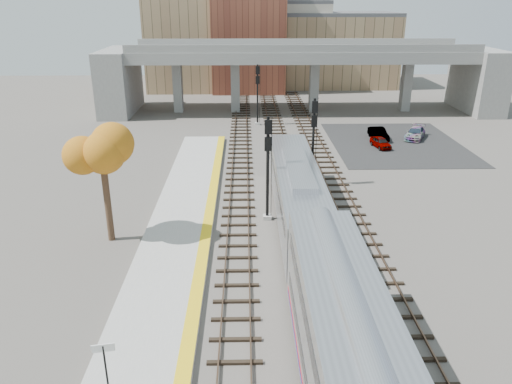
# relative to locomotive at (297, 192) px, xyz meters

# --- Properties ---
(ground) EXTENTS (160.00, 160.00, 0.00)m
(ground) POSITION_rel_locomotive_xyz_m (-1.00, -7.66, -2.28)
(ground) COLOR #47423D
(ground) RESTS_ON ground
(platform) EXTENTS (4.50, 60.00, 0.35)m
(platform) POSITION_rel_locomotive_xyz_m (-8.25, -7.66, -2.10)
(platform) COLOR #9E9E99
(platform) RESTS_ON ground
(yellow_strip) EXTENTS (0.70, 60.00, 0.01)m
(yellow_strip) POSITION_rel_locomotive_xyz_m (-6.35, -7.66, -1.92)
(yellow_strip) COLOR yellow
(yellow_strip) RESTS_ON platform
(tracks) EXTENTS (10.70, 95.00, 0.25)m
(tracks) POSITION_rel_locomotive_xyz_m (-0.07, 4.84, -2.20)
(tracks) COLOR black
(tracks) RESTS_ON ground
(overpass) EXTENTS (54.00, 12.00, 9.50)m
(overpass) POSITION_rel_locomotive_xyz_m (3.92, 37.34, 3.53)
(overpass) COLOR slate
(overpass) RESTS_ON ground
(buildings_far) EXTENTS (43.00, 21.00, 20.60)m
(buildings_far) POSITION_rel_locomotive_xyz_m (0.26, 58.91, 5.60)
(buildings_far) COLOR #9F825C
(buildings_far) RESTS_ON ground
(parking_lot) EXTENTS (14.00, 18.00, 0.04)m
(parking_lot) POSITION_rel_locomotive_xyz_m (13.00, 20.34, -2.26)
(parking_lot) COLOR black
(parking_lot) RESTS_ON ground
(locomotive) EXTENTS (3.02, 19.05, 4.10)m
(locomotive) POSITION_rel_locomotive_xyz_m (0.00, 0.00, 0.00)
(locomotive) COLOR #A8AAB2
(locomotive) RESTS_ON ground
(signal_mast_near) EXTENTS (0.60, 0.64, 7.60)m
(signal_mast_near) POSITION_rel_locomotive_xyz_m (-2.10, 0.38, 1.59)
(signal_mast_near) COLOR #9E9E99
(signal_mast_near) RESTS_ON ground
(signal_mast_mid) EXTENTS (0.60, 0.64, 7.49)m
(signal_mast_mid) POSITION_rel_locomotive_xyz_m (2.00, 7.32, 1.52)
(signal_mast_mid) COLOR #9E9E99
(signal_mast_mid) RESTS_ON ground
(signal_mast_far) EXTENTS (0.60, 0.64, 7.47)m
(signal_mast_far) POSITION_rel_locomotive_xyz_m (-2.10, 29.12, 1.51)
(signal_mast_far) COLOR #9E9E99
(signal_mast_far) RESTS_ON ground
(station_sign) EXTENTS (0.90, 0.20, 2.27)m
(station_sign) POSITION_rel_locomotive_xyz_m (-9.25, -16.82, -0.30)
(station_sign) COLOR black
(station_sign) RESTS_ON platform
(tree) EXTENTS (3.60, 3.60, 7.94)m
(tree) POSITION_rel_locomotive_xyz_m (-12.65, -2.62, 3.61)
(tree) COLOR #382619
(tree) RESTS_ON ground
(car_a) EXTENTS (1.95, 3.50, 1.12)m
(car_a) POSITION_rel_locomotive_xyz_m (10.85, 18.58, -1.68)
(car_a) COLOR #99999E
(car_a) RESTS_ON parking_lot
(car_b) EXTENTS (1.67, 4.06, 1.31)m
(car_b) POSITION_rel_locomotive_xyz_m (11.44, 21.87, -1.58)
(car_b) COLOR #99999E
(car_b) RESTS_ON parking_lot
(car_c) EXTENTS (3.64, 4.74, 1.28)m
(car_c) POSITION_rel_locomotive_xyz_m (15.70, 22.09, -1.60)
(car_c) COLOR #99999E
(car_c) RESTS_ON parking_lot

